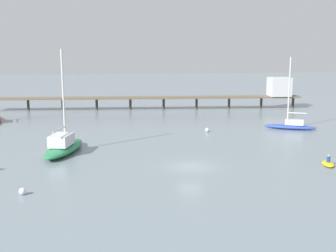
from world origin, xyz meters
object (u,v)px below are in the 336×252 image
(pier, at_px, (211,93))
(dinghy_yellow, at_px, (328,163))
(sailboat_blue, at_px, (291,125))
(mooring_buoy_mid, at_px, (23,191))
(sailboat_green, at_px, (64,146))
(mooring_buoy_inner, at_px, (207,130))

(pier, xyz_separation_m, dinghy_yellow, (0.78, -44.71, -3.17))
(sailboat_blue, xyz_separation_m, dinghy_yellow, (-5.31, -19.89, -0.49))
(sailboat_blue, bearing_deg, pier, 103.79)
(pier, height_order, mooring_buoy_mid, pier)
(pier, relative_size, sailboat_green, 5.40)
(sailboat_green, bearing_deg, mooring_buoy_mid, -97.72)
(sailboat_green, xyz_separation_m, mooring_buoy_mid, (-1.92, -14.14, -0.57))
(pier, distance_m, sailboat_blue, 25.69)
(sailboat_green, bearing_deg, sailboat_blue, 17.25)
(sailboat_green, distance_m, mooring_buoy_mid, 14.28)
(sailboat_green, relative_size, dinghy_yellow, 4.39)
(sailboat_green, relative_size, mooring_buoy_inner, 19.78)
(pier, relative_size, mooring_buoy_inner, 106.83)
(sailboat_green, distance_m, dinghy_yellow, 29.18)
(dinghy_yellow, height_order, mooring_buoy_inner, dinghy_yellow)
(dinghy_yellow, relative_size, mooring_buoy_mid, 4.58)
(pier, relative_size, dinghy_yellow, 23.69)
(dinghy_yellow, distance_m, mooring_buoy_inner, 21.19)
(sailboat_green, height_order, dinghy_yellow, sailboat_green)
(pier, xyz_separation_m, mooring_buoy_mid, (-28.66, -49.15, -3.09))
(sailboat_blue, height_order, mooring_buoy_inner, sailboat_blue)
(mooring_buoy_mid, bearing_deg, pier, 59.75)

